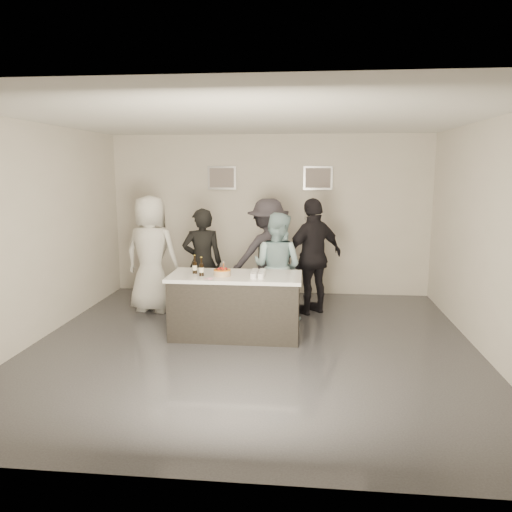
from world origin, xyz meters
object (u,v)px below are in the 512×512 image
at_px(beer_bottle_a, 195,265).
at_px(bar_counter, 236,305).
at_px(person_guest_left, 151,254).
at_px(person_guest_right, 314,256).
at_px(person_guest_back, 268,255).
at_px(person_main_blue, 277,267).
at_px(person_main_black, 202,263).
at_px(beer_bottle_b, 201,267).
at_px(cake, 222,273).

bearing_deg(beer_bottle_a, bar_counter, -1.52).
height_order(person_guest_left, person_guest_right, person_guest_left).
bearing_deg(person_guest_right, person_guest_back, -42.46).
bearing_deg(person_guest_left, person_main_blue, -176.36).
distance_m(person_main_black, person_main_blue, 1.21).
bearing_deg(beer_bottle_b, person_guest_left, 131.60).
bearing_deg(bar_counter, person_guest_right, 49.47).
distance_m(beer_bottle_a, beer_bottle_b, 0.19).
bearing_deg(person_guest_right, person_main_black, -27.09).
xyz_separation_m(beer_bottle_b, person_guest_right, (1.57, 1.43, -0.08)).
bearing_deg(bar_counter, beer_bottle_b, -164.28).
distance_m(cake, person_guest_back, 1.54).
distance_m(person_main_blue, person_guest_back, 0.54).
bearing_deg(bar_counter, person_guest_left, 144.38).
distance_m(person_main_blue, person_guest_right, 0.73).
xyz_separation_m(person_main_blue, person_guest_right, (0.57, 0.44, 0.10)).
distance_m(beer_bottle_b, person_main_black, 1.12).
xyz_separation_m(person_guest_left, person_guest_right, (2.68, 0.17, -0.02)).
distance_m(cake, person_main_blue, 1.18).
xyz_separation_m(beer_bottle_b, person_guest_left, (-1.11, 1.25, -0.06)).
bearing_deg(person_main_black, person_guest_left, -23.81).
xyz_separation_m(bar_counter, person_guest_back, (0.36, 1.36, 0.50)).
bearing_deg(person_main_blue, beer_bottle_b, 68.72).
distance_m(beer_bottle_a, person_guest_back, 1.64).
relative_size(bar_counter, person_guest_back, 0.98).
height_order(beer_bottle_a, person_guest_left, person_guest_left).
distance_m(person_main_black, person_guest_left, 0.92).
bearing_deg(person_guest_left, cake, 150.07).
bearing_deg(person_main_black, beer_bottle_b, 87.85).
distance_m(beer_bottle_b, person_guest_left, 1.68).
bearing_deg(person_main_blue, beer_bottle_a, 60.82).
xyz_separation_m(bar_counter, person_guest_left, (-1.57, 1.12, 0.52)).
relative_size(bar_counter, beer_bottle_b, 7.15).
relative_size(beer_bottle_a, beer_bottle_b, 1.00).
bearing_deg(person_guest_right, person_guest_left, -34.10).
relative_size(person_main_black, person_guest_right, 0.92).
bearing_deg(cake, person_main_black, 115.61).
height_order(person_main_black, person_guest_right, person_guest_right).
height_order(beer_bottle_b, person_guest_left, person_guest_left).
height_order(bar_counter, person_guest_back, person_guest_back).
xyz_separation_m(bar_counter, person_guest_right, (1.11, 1.30, 0.50)).
bearing_deg(cake, person_guest_left, 139.07).
bearing_deg(person_main_black, bar_counter, 111.65).
relative_size(cake, person_guest_left, 0.12).
relative_size(beer_bottle_b, person_guest_left, 0.13).
height_order(person_main_black, person_guest_left, person_guest_left).
xyz_separation_m(person_main_black, person_guest_left, (-0.90, 0.16, 0.09)).
distance_m(bar_counter, cake, 0.52).
distance_m(cake, person_main_black, 1.16).
bearing_deg(person_guest_left, bar_counter, 155.38).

